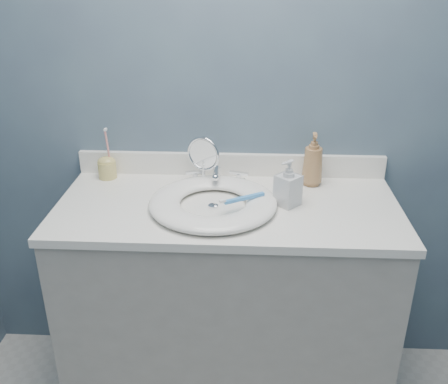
# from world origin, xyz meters

# --- Properties ---
(back_wall) EXTENTS (2.20, 0.02, 2.40)m
(back_wall) POSITION_xyz_m (0.00, 1.25, 1.20)
(back_wall) COLOR #455467
(back_wall) RESTS_ON ground
(vanity_cabinet) EXTENTS (1.20, 0.55, 0.85)m
(vanity_cabinet) POSITION_xyz_m (0.00, 0.97, 0.42)
(vanity_cabinet) COLOR #A9A39A
(vanity_cabinet) RESTS_ON ground
(countertop) EXTENTS (1.22, 0.57, 0.03)m
(countertop) POSITION_xyz_m (0.00, 0.97, 0.86)
(countertop) COLOR white
(countertop) RESTS_ON vanity_cabinet
(backsplash) EXTENTS (1.22, 0.02, 0.09)m
(backsplash) POSITION_xyz_m (0.00, 1.24, 0.93)
(backsplash) COLOR white
(backsplash) RESTS_ON countertop
(basin) EXTENTS (0.45, 0.45, 0.04)m
(basin) POSITION_xyz_m (-0.05, 0.94, 0.90)
(basin) COLOR white
(basin) RESTS_ON countertop
(drain) EXTENTS (0.04, 0.04, 0.01)m
(drain) POSITION_xyz_m (-0.05, 0.94, 0.88)
(drain) COLOR silver
(drain) RESTS_ON countertop
(faucet) EXTENTS (0.25, 0.13, 0.07)m
(faucet) POSITION_xyz_m (-0.05, 1.14, 0.91)
(faucet) COLOR silver
(faucet) RESTS_ON countertop
(makeup_mirror) EXTENTS (0.13, 0.08, 0.20)m
(makeup_mirror) POSITION_xyz_m (-0.10, 1.12, 0.99)
(makeup_mirror) COLOR silver
(makeup_mirror) RESTS_ON countertop
(soap_bottle_amber) EXTENTS (0.08, 0.08, 0.21)m
(soap_bottle_amber) POSITION_xyz_m (0.32, 1.16, 0.98)
(soap_bottle_amber) COLOR #9F7347
(soap_bottle_amber) RESTS_ON countertop
(soap_bottle_clear) EXTENTS (0.11, 0.11, 0.17)m
(soap_bottle_clear) POSITION_xyz_m (0.21, 0.98, 0.96)
(soap_bottle_clear) COLOR silver
(soap_bottle_clear) RESTS_ON countertop
(toothbrush_holder) EXTENTS (0.07, 0.07, 0.21)m
(toothbrush_holder) POSITION_xyz_m (-0.49, 1.18, 0.93)
(toothbrush_holder) COLOR #CCBA66
(toothbrush_holder) RESTS_ON countertop
(toothbrush_lying) EXTENTS (0.16, 0.10, 0.02)m
(toothbrush_lying) POSITION_xyz_m (0.05, 0.93, 0.92)
(toothbrush_lying) COLOR #3E8FDC
(toothbrush_lying) RESTS_ON basin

